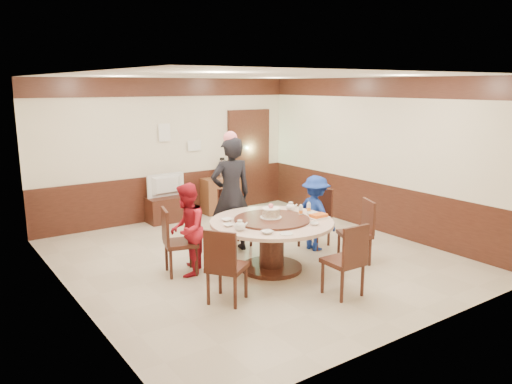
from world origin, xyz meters
TOP-DOWN VIEW (x-y plane):
  - room at (0.01, 0.01)m, footprint 6.00×6.04m
  - banquet_table at (-0.08, -0.56)m, footprint 1.79×1.79m
  - chair_0 at (1.19, -0.08)m, footprint 0.55×0.54m
  - chair_1 at (0.09, 0.70)m, footprint 0.46×0.47m
  - chair_2 at (-1.26, 0.07)m, footprint 0.55×0.54m
  - chair_3 at (-1.21, -1.14)m, footprint 0.62×0.61m
  - chair_4 at (0.14, -1.83)m, footprint 0.45×0.46m
  - chair_5 at (1.16, -1.05)m, footprint 0.58×0.58m
  - person_standing at (-0.08, 0.53)m, footprint 0.74×0.55m
  - person_red at (-1.17, -0.02)m, footprint 0.79×0.82m
  - person_blue at (1.07, -0.23)m, footprint 0.52×0.83m
  - birthday_cake at (-0.06, -0.52)m, footprint 0.32×0.32m
  - teapot_left at (-0.73, -0.73)m, footprint 0.17×0.15m
  - teapot_right at (0.49, -0.30)m, footprint 0.17×0.15m
  - bowl_0 at (-0.63, -0.22)m, footprint 0.15×0.15m
  - bowl_1 at (0.26, -1.10)m, footprint 0.12×0.12m
  - bowl_2 at (-0.51, -1.05)m, footprint 0.16×0.16m
  - bowl_3 at (0.58, -0.69)m, footprint 0.14×0.14m
  - bowl_4 at (-0.75, -0.47)m, footprint 0.14×0.14m
  - saucer_near at (-0.33, -1.21)m, footprint 0.18×0.18m
  - saucer_far at (0.37, -0.06)m, footprint 0.18×0.18m
  - shrimp_platter at (0.56, -0.86)m, footprint 0.30×0.20m
  - bottle_0 at (0.42, -0.62)m, footprint 0.06×0.06m
  - bottle_1 at (0.62, -0.56)m, footprint 0.06×0.06m
  - tv_stand at (-0.17, 2.75)m, footprint 0.85×0.45m
  - television at (-0.17, 2.75)m, footprint 0.80×0.15m
  - side_cabinet at (1.06, 2.78)m, footprint 0.80×0.40m
  - thermos at (1.11, 2.78)m, footprint 0.15×0.15m
  - notice_left at (-0.10, 2.96)m, footprint 0.25×0.00m
  - notice_right at (0.55, 2.96)m, footprint 0.30×0.00m

SIDE VIEW (x-z plane):
  - tv_stand at x=-0.17m, z-range 0.00..0.50m
  - chair_0 at x=1.19m, z-range -0.18..0.79m
  - chair_1 at x=0.09m, z-range -0.18..0.79m
  - chair_2 at x=-1.26m, z-range -0.18..0.79m
  - chair_3 at x=-1.21m, z-range -0.18..0.79m
  - chair_4 at x=0.14m, z-range -0.18..0.79m
  - chair_5 at x=1.16m, z-range -0.18..0.79m
  - side_cabinet at x=1.06m, z-range 0.00..0.75m
  - banquet_table at x=-0.08m, z-range 0.14..0.92m
  - person_blue at x=1.07m, z-range 0.00..1.24m
  - person_red at x=-1.17m, z-range 0.00..1.33m
  - television at x=-0.17m, z-range 0.50..0.96m
  - saucer_near at x=-0.33m, z-range 0.75..0.76m
  - saucer_far at x=0.37m, z-range 0.75..0.76m
  - bowl_4 at x=-0.75m, z-range 0.75..0.78m
  - bowl_0 at x=-0.63m, z-range 0.75..0.79m
  - bowl_2 at x=-0.51m, z-range 0.75..0.79m
  - bowl_1 at x=0.26m, z-range 0.75..0.79m
  - bowl_3 at x=0.58m, z-range 0.75..0.80m
  - shrimp_platter at x=0.56m, z-range 0.75..0.81m
  - teapot_left at x=-0.73m, z-range 0.75..0.87m
  - teapot_right at x=0.49m, z-range 0.75..0.87m
  - bottle_0 at x=0.42m, z-range 0.75..0.91m
  - bottle_1 at x=0.62m, z-range 0.75..0.91m
  - birthday_cake at x=-0.06m, z-range 0.75..0.96m
  - person_standing at x=-0.08m, z-range 0.00..1.87m
  - thermos at x=1.11m, z-range 0.75..1.13m
  - room at x=0.01m, z-range -0.34..2.50m
  - notice_right at x=0.55m, z-range 1.34..1.56m
  - notice_left at x=-0.10m, z-range 1.57..1.93m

